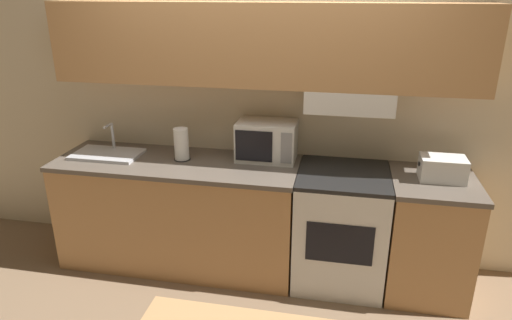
% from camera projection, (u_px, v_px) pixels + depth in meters
% --- Properties ---
extents(ground_plane, '(16.00, 16.00, 0.00)m').
position_uv_depth(ground_plane, '(263.00, 246.00, 4.05)').
color(ground_plane, '#7F664C').
extents(wall_back, '(5.55, 0.38, 2.55)m').
position_uv_depth(wall_back, '(265.00, 80.00, 3.46)').
color(wall_back, beige).
rests_on(wall_back, ground_plane).
extents(lower_counter_main, '(1.90, 0.68, 0.89)m').
position_uv_depth(lower_counter_main, '(180.00, 212.00, 3.71)').
color(lower_counter_main, tan).
rests_on(lower_counter_main, ground_plane).
extents(lower_counter_right_stub, '(0.59, 0.68, 0.89)m').
position_uv_depth(lower_counter_right_stub, '(427.00, 235.00, 3.36)').
color(lower_counter_right_stub, tan).
rests_on(lower_counter_right_stub, ground_plane).
extents(stove_range, '(0.66, 0.67, 0.89)m').
position_uv_depth(stove_range, '(340.00, 227.00, 3.47)').
color(stove_range, silver).
rests_on(stove_range, ground_plane).
extents(microwave, '(0.45, 0.30, 0.30)m').
position_uv_depth(microwave, '(267.00, 141.00, 3.53)').
color(microwave, silver).
rests_on(microwave, lower_counter_main).
extents(toaster, '(0.32, 0.20, 0.17)m').
position_uv_depth(toaster, '(442.00, 169.00, 3.17)').
color(toaster, silver).
rests_on(toaster, lower_counter_right_stub).
extents(sink_basin, '(0.53, 0.33, 0.24)m').
position_uv_depth(sink_basin, '(107.00, 154.00, 3.65)').
color(sink_basin, '#B7BABF').
rests_on(sink_basin, lower_counter_main).
extents(paper_towel_roll, '(0.13, 0.13, 0.25)m').
position_uv_depth(paper_towel_roll, '(181.00, 144.00, 3.53)').
color(paper_towel_roll, black).
rests_on(paper_towel_roll, lower_counter_main).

